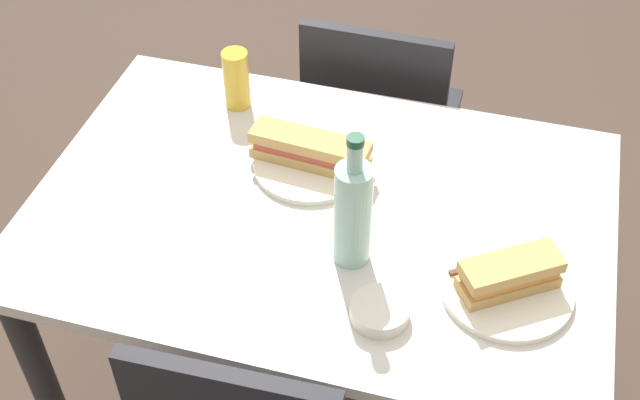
{
  "coord_description": "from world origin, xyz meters",
  "views": [
    {
      "loc": [
        0.33,
        -1.17,
        1.95
      ],
      "look_at": [
        0.0,
        0.0,
        0.77
      ],
      "focal_mm": 46.43,
      "sensor_mm": 36.0,
      "label": 1
    }
  ],
  "objects_px": {
    "baguette_sandwich_far": "(310,150)",
    "beer_glass": "(236,79)",
    "baguette_sandwich_near": "(510,274)",
    "knife_far": "(314,144)",
    "chair_far": "(377,126)",
    "water_bottle": "(353,212)",
    "olive_bowl": "(380,311)",
    "dining_table": "(320,244)",
    "knife_near": "(488,265)",
    "plate_far": "(310,164)",
    "plate_near": "(506,289)"
  },
  "relations": [
    {
      "from": "chair_far",
      "to": "beer_glass",
      "type": "distance_m",
      "value": 0.54
    },
    {
      "from": "baguette_sandwich_near",
      "to": "plate_far",
      "type": "distance_m",
      "value": 0.51
    },
    {
      "from": "plate_near",
      "to": "baguette_sandwich_near",
      "type": "relative_size",
      "value": 1.28
    },
    {
      "from": "chair_far",
      "to": "dining_table",
      "type": "bearing_deg",
      "value": -89.86
    },
    {
      "from": "baguette_sandwich_far",
      "to": "beer_glass",
      "type": "xyz_separation_m",
      "value": [
        -0.23,
        0.17,
        0.02
      ]
    },
    {
      "from": "plate_far",
      "to": "plate_near",
      "type": "bearing_deg",
      "value": -28.04
    },
    {
      "from": "plate_near",
      "to": "olive_bowl",
      "type": "relative_size",
      "value": 2.29
    },
    {
      "from": "knife_far",
      "to": "olive_bowl",
      "type": "xyz_separation_m",
      "value": [
        0.24,
        -0.41,
        -0.0
      ]
    },
    {
      "from": "plate_near",
      "to": "baguette_sandwich_far",
      "type": "relative_size",
      "value": 0.94
    },
    {
      "from": "plate_near",
      "to": "baguette_sandwich_far",
      "type": "height_order",
      "value": "baguette_sandwich_far"
    },
    {
      "from": "beer_glass",
      "to": "olive_bowl",
      "type": "xyz_separation_m",
      "value": [
        0.46,
        -0.53,
        -0.06
      ]
    },
    {
      "from": "baguette_sandwich_far",
      "to": "olive_bowl",
      "type": "xyz_separation_m",
      "value": [
        0.23,
        -0.36,
        -0.03
      ]
    },
    {
      "from": "baguette_sandwich_near",
      "to": "beer_glass",
      "type": "xyz_separation_m",
      "value": [
        -0.67,
        0.41,
        0.02
      ]
    },
    {
      "from": "knife_far",
      "to": "chair_far",
      "type": "bearing_deg",
      "value": 82.32
    },
    {
      "from": "knife_far",
      "to": "water_bottle",
      "type": "relative_size",
      "value": 0.6
    },
    {
      "from": "plate_far",
      "to": "knife_far",
      "type": "height_order",
      "value": "knife_far"
    },
    {
      "from": "water_bottle",
      "to": "beer_glass",
      "type": "height_order",
      "value": "water_bottle"
    },
    {
      "from": "baguette_sandwich_far",
      "to": "plate_far",
      "type": "bearing_deg",
      "value": 63.43
    },
    {
      "from": "baguette_sandwich_near",
      "to": "knife_far",
      "type": "relative_size",
      "value": 1.08
    },
    {
      "from": "knife_near",
      "to": "baguette_sandwich_near",
      "type": "bearing_deg",
      "value": -44.56
    },
    {
      "from": "dining_table",
      "to": "baguette_sandwich_near",
      "type": "relative_size",
      "value": 6.13
    },
    {
      "from": "beer_glass",
      "to": "knife_near",
      "type": "bearing_deg",
      "value": -30.04
    },
    {
      "from": "baguette_sandwich_near",
      "to": "olive_bowl",
      "type": "height_order",
      "value": "baguette_sandwich_near"
    },
    {
      "from": "baguette_sandwich_far",
      "to": "chair_far",
      "type": "bearing_deg",
      "value": 83.91
    },
    {
      "from": "dining_table",
      "to": "water_bottle",
      "type": "height_order",
      "value": "water_bottle"
    },
    {
      "from": "baguette_sandwich_near",
      "to": "olive_bowl",
      "type": "xyz_separation_m",
      "value": [
        -0.22,
        -0.12,
        -0.03
      ]
    },
    {
      "from": "water_bottle",
      "to": "plate_near",
      "type": "bearing_deg",
      "value": -1.58
    },
    {
      "from": "knife_near",
      "to": "knife_far",
      "type": "bearing_deg",
      "value": 148.52
    },
    {
      "from": "chair_far",
      "to": "knife_far",
      "type": "xyz_separation_m",
      "value": [
        -0.06,
        -0.43,
        0.28
      ]
    },
    {
      "from": "chair_far",
      "to": "baguette_sandwich_far",
      "type": "height_order",
      "value": "chair_far"
    },
    {
      "from": "plate_near",
      "to": "olive_bowl",
      "type": "distance_m",
      "value": 0.25
    },
    {
      "from": "baguette_sandwich_near",
      "to": "water_bottle",
      "type": "distance_m",
      "value": 0.31
    },
    {
      "from": "knife_near",
      "to": "chair_far",
      "type": "bearing_deg",
      "value": 117.38
    },
    {
      "from": "plate_near",
      "to": "baguette_sandwich_near",
      "type": "bearing_deg",
      "value": 180.0
    },
    {
      "from": "chair_far",
      "to": "baguette_sandwich_near",
      "type": "distance_m",
      "value": 0.88
    },
    {
      "from": "plate_near",
      "to": "dining_table",
      "type": "bearing_deg",
      "value": 162.57
    },
    {
      "from": "dining_table",
      "to": "chair_far",
      "type": "bearing_deg",
      "value": 90.14
    },
    {
      "from": "dining_table",
      "to": "knife_near",
      "type": "distance_m",
      "value": 0.39
    },
    {
      "from": "water_bottle",
      "to": "beer_glass",
      "type": "relative_size",
      "value": 2.08
    },
    {
      "from": "beer_glass",
      "to": "olive_bowl",
      "type": "relative_size",
      "value": 1.33
    },
    {
      "from": "knife_near",
      "to": "water_bottle",
      "type": "xyz_separation_m",
      "value": [
        -0.26,
        -0.03,
        0.1
      ]
    },
    {
      "from": "beer_glass",
      "to": "water_bottle",
      "type": "bearing_deg",
      "value": -46.81
    },
    {
      "from": "knife_far",
      "to": "water_bottle",
      "type": "bearing_deg",
      "value": -61.55
    },
    {
      "from": "dining_table",
      "to": "knife_near",
      "type": "height_order",
      "value": "knife_near"
    },
    {
      "from": "knife_far",
      "to": "olive_bowl",
      "type": "height_order",
      "value": "olive_bowl"
    },
    {
      "from": "knife_far",
      "to": "olive_bowl",
      "type": "bearing_deg",
      "value": -59.96
    },
    {
      "from": "knife_near",
      "to": "baguette_sandwich_far",
      "type": "distance_m",
      "value": 0.46
    },
    {
      "from": "knife_near",
      "to": "baguette_sandwich_far",
      "type": "bearing_deg",
      "value": 154.03
    },
    {
      "from": "baguette_sandwich_far",
      "to": "beer_glass",
      "type": "bearing_deg",
      "value": 143.39
    },
    {
      "from": "dining_table",
      "to": "baguette_sandwich_far",
      "type": "bearing_deg",
      "value": 114.97
    }
  ]
}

